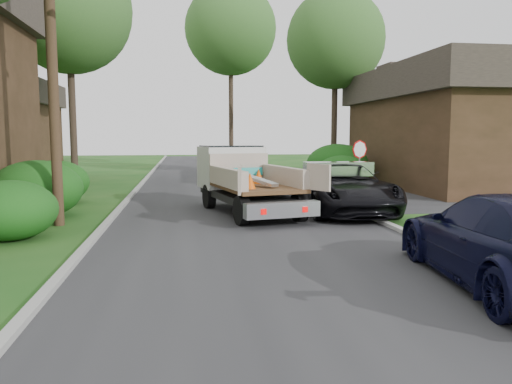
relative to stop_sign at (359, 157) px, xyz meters
The scene contains 19 objects.
ground 10.55m from the stop_sign, 120.02° to the right, with size 120.00×120.00×0.00m, color #184C15.
road 5.58m from the stop_sign, 169.11° to the left, with size 8.00×90.00×0.02m, color #28282B.
side_street 7.03m from the stop_sign, ahead, with size 16.00×7.00×0.02m, color #28282B.
curb_left 9.51m from the stop_sign, behind, with size 0.20×90.00×0.12m, color #9E9E99.
curb_right 2.27m from the stop_sign, 137.73° to the left, with size 0.20×90.00×0.12m, color #9E9E99.
stop_sign is the anchor object (origin of this frame).
utility_pole 11.91m from the stop_sign, 159.38° to the right, with size 2.42×1.25×10.00m.
house_right 9.37m from the stop_sign, 32.66° to the left, with size 9.72×12.96×6.20m.
hedge_left_a 12.92m from the stop_sign, 152.24° to the right, with size 2.34×2.34×1.53m, color #104511.
hedge_left_b 11.99m from the stop_sign, 167.94° to the right, with size 2.86×2.86×1.87m, color #104511.
hedge_left_c 12.08m from the stop_sign, behind, with size 2.60×2.60×1.70m, color #104511.
hedge_right_a 4.15m from the stop_sign, 81.47° to the left, with size 2.60×2.60×1.70m, color #104511.
hedge_right_b 7.15m from the stop_sign, 79.48° to the left, with size 3.38×3.38×2.21m, color #104511.
tree_left_far 16.65m from the stop_sign, 147.79° to the left, with size 6.40×6.40×12.20m.
tree_right_far 13.08m from the stop_sign, 78.19° to the left, with size 6.00×6.00×11.50m.
tree_center_far 23.15m from the stop_sign, 98.66° to the left, with size 7.20×7.20×14.60m.
flatbed_truck 5.36m from the stop_sign, 160.65° to the right, with size 3.71×6.41×2.29m.
black_pickup 3.27m from the stop_sign, 120.74° to the right, with size 2.81×6.09×1.69m, color black.
navy_suv 11.62m from the stop_sign, 96.94° to the right, with size 2.36×5.80×1.68m, color black.
Camera 1 is at (-1.80, -10.29, 2.65)m, focal length 35.00 mm.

